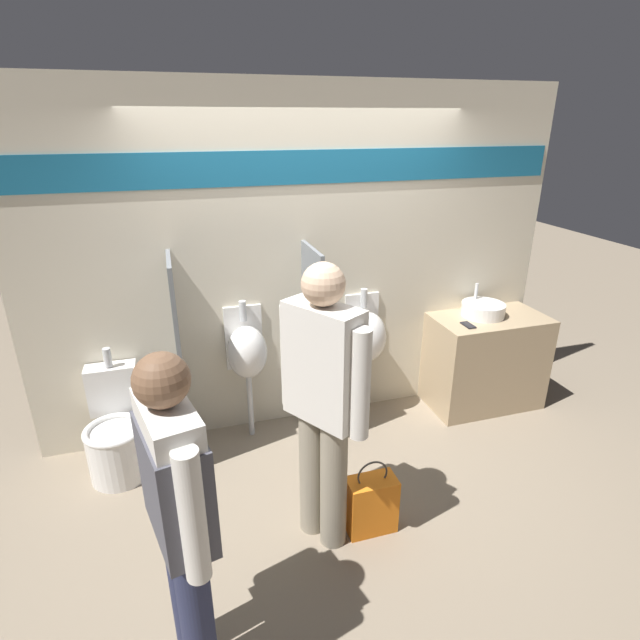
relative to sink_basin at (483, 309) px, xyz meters
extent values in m
plane|color=gray|center=(-1.53, -0.35, -0.90)|extent=(16.00, 16.00, 0.00)
cube|color=beige|center=(-1.53, 0.25, 0.45)|extent=(4.24, 0.06, 2.70)
cube|color=#19668E|center=(-1.53, 0.21, 1.20)|extent=(4.15, 0.01, 0.24)
cube|color=tan|center=(0.05, -0.06, -0.48)|extent=(0.98, 0.55, 0.84)
cylinder|color=white|center=(0.00, 0.00, 0.00)|extent=(0.37, 0.37, 0.11)
cylinder|color=silver|center=(0.00, 0.13, 0.13)|extent=(0.03, 0.03, 0.14)
cube|color=black|center=(-0.24, -0.17, -0.05)|extent=(0.07, 0.14, 0.01)
cube|color=slate|center=(-2.54, -0.04, -0.12)|extent=(0.03, 0.51, 1.56)
cube|color=slate|center=(-1.54, -0.04, -0.12)|extent=(0.03, 0.51, 1.56)
cylinder|color=silver|center=(-2.04, 0.06, -0.62)|extent=(0.04, 0.04, 0.56)
ellipsoid|color=white|center=(-2.04, 0.06, -0.15)|extent=(0.31, 0.30, 0.42)
cube|color=white|center=(-2.04, 0.21, -0.08)|extent=(0.30, 0.02, 0.53)
cylinder|color=silver|center=(-2.04, 0.17, 0.15)|extent=(0.06, 0.06, 0.16)
cylinder|color=silver|center=(-1.04, 0.06, -0.62)|extent=(0.04, 0.04, 0.56)
ellipsoid|color=white|center=(-1.04, 0.06, -0.15)|extent=(0.31, 0.30, 0.42)
cube|color=white|center=(-1.04, 0.21, -0.08)|extent=(0.30, 0.02, 0.53)
cylinder|color=silver|center=(-1.04, 0.17, 0.15)|extent=(0.06, 0.06, 0.16)
cylinder|color=white|center=(-3.05, -0.17, -0.71)|extent=(0.41, 0.41, 0.37)
torus|color=white|center=(-3.05, -0.17, -0.51)|extent=(0.43, 0.43, 0.04)
cube|color=white|center=(-3.05, 0.13, -0.34)|extent=(0.36, 0.16, 0.37)
cylinder|color=silver|center=(-3.05, 0.11, -0.07)|extent=(0.06, 0.06, 0.14)
cylinder|color=#282D4C|center=(-2.59, -1.79, -0.50)|extent=(0.15, 0.15, 0.79)
cylinder|color=#282D4C|center=(-2.63, -1.64, -0.50)|extent=(0.15, 0.15, 0.79)
cube|color=silver|center=(-2.61, -1.71, 0.21)|extent=(0.27, 0.44, 0.63)
cube|color=#4C4C56|center=(-2.61, -1.71, 0.16)|extent=(0.30, 0.47, 0.50)
cylinder|color=silver|center=(-2.55, -1.94, 0.18)|extent=(0.10, 0.10, 0.58)
cylinder|color=silver|center=(-2.66, -1.48, 0.18)|extent=(0.10, 0.10, 0.58)
sphere|color=brown|center=(-2.61, -1.71, 0.63)|extent=(0.22, 0.22, 0.22)
cylinder|color=gray|center=(-1.76, -1.20, -0.47)|extent=(0.16, 0.16, 0.85)
cylinder|color=gray|center=(-1.84, -1.06, -0.47)|extent=(0.16, 0.16, 0.85)
cube|color=silver|center=(-1.80, -1.13, 0.29)|extent=(0.40, 0.48, 0.68)
cylinder|color=silver|center=(-1.67, -1.34, 0.26)|extent=(0.11, 0.11, 0.62)
cylinder|color=silver|center=(-1.93, -0.91, 0.26)|extent=(0.11, 0.11, 0.62)
sphere|color=beige|center=(-1.80, -1.13, 0.75)|extent=(0.23, 0.23, 0.23)
cube|color=orange|center=(-1.50, -1.18, -0.71)|extent=(0.31, 0.17, 0.38)
torus|color=#4C4742|center=(-1.50, -1.18, -0.48)|extent=(0.20, 0.01, 0.20)
camera|label=1|loc=(-2.52, -3.43, 1.53)|focal=28.00mm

